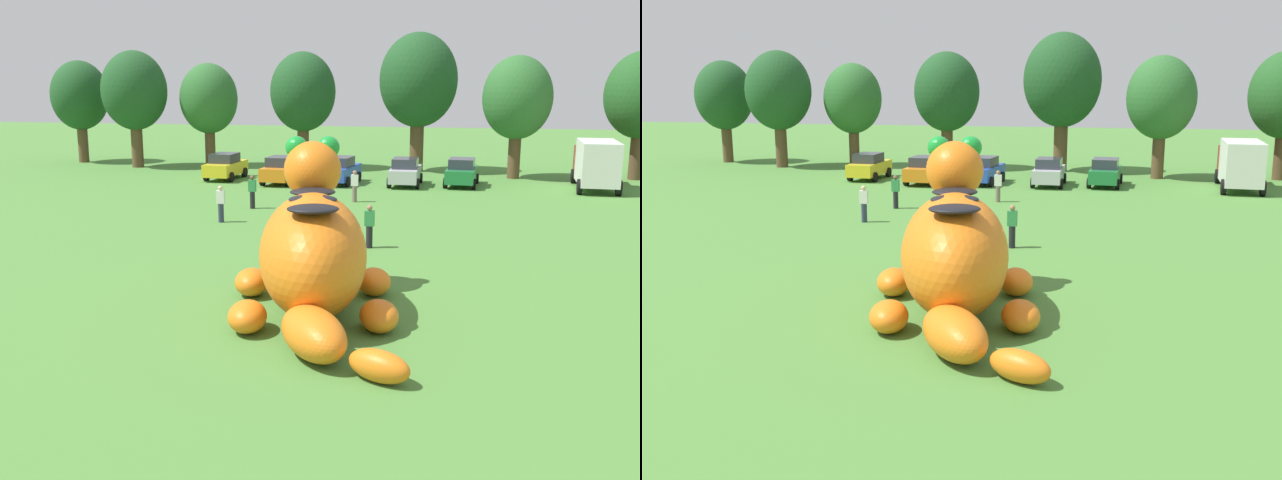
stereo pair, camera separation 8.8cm
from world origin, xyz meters
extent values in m
plane|color=#4C8438|center=(0.00, 0.00, 0.00)|extent=(160.00, 160.00, 0.00)
ellipsoid|color=orange|center=(-0.19, -0.96, 1.70)|extent=(4.22, 6.53, 3.39)
ellipsoid|color=orange|center=(-0.73, 1.55, 3.75)|extent=(2.16, 2.30, 1.79)
sphere|color=green|center=(-1.26, 1.71, 4.43)|extent=(0.72, 0.72, 0.72)
sphere|color=green|center=(-0.30, 1.91, 4.43)|extent=(0.72, 0.72, 0.72)
ellipsoid|color=black|center=(-0.47, 0.37, 3.26)|extent=(1.55, 1.35, 0.23)
ellipsoid|color=black|center=(-0.19, -0.96, 3.26)|extent=(1.55, 1.35, 0.23)
ellipsoid|color=black|center=(0.13, -2.43, 3.26)|extent=(1.55, 1.35, 0.23)
ellipsoid|color=orange|center=(-2.38, 0.27, 0.41)|extent=(1.32, 1.64, 0.83)
ellipsoid|color=orange|center=(1.31, 1.06, 0.41)|extent=(1.32, 1.64, 0.83)
ellipsoid|color=orange|center=(-1.53, -2.94, 0.41)|extent=(1.32, 1.64, 0.83)
ellipsoid|color=orange|center=(1.86, -2.21, 0.41)|extent=(1.32, 1.64, 0.83)
ellipsoid|color=orange|center=(0.54, -4.35, 0.59)|extent=(2.59, 3.02, 1.19)
ellipsoid|color=orange|center=(2.26, -5.47, 0.36)|extent=(1.72, 1.34, 0.73)
cube|color=yellow|center=(-11.68, 25.29, 0.72)|extent=(1.89, 4.18, 0.80)
cube|color=#2D333D|center=(-11.69, 25.14, 1.42)|extent=(1.59, 2.04, 0.60)
cylinder|color=black|center=(-12.47, 26.59, 0.32)|extent=(0.27, 0.65, 0.64)
cylinder|color=black|center=(-10.77, 26.51, 0.32)|extent=(0.27, 0.65, 0.64)
cylinder|color=black|center=(-12.59, 24.06, 0.32)|extent=(0.27, 0.65, 0.64)
cylinder|color=black|center=(-10.89, 23.98, 0.32)|extent=(0.27, 0.65, 0.64)
cube|color=orange|center=(-7.53, 24.07, 0.72)|extent=(1.97, 4.20, 0.80)
cube|color=#2D333D|center=(-7.54, 23.92, 1.42)|extent=(1.62, 2.06, 0.60)
cylinder|color=black|center=(-8.30, 25.39, 0.32)|extent=(0.28, 0.65, 0.64)
cylinder|color=black|center=(-6.60, 25.28, 0.32)|extent=(0.28, 0.65, 0.64)
cylinder|color=black|center=(-8.47, 22.86, 0.32)|extent=(0.28, 0.65, 0.64)
cylinder|color=black|center=(-6.77, 22.74, 0.32)|extent=(0.28, 0.65, 0.64)
cube|color=#2347B7|center=(-3.89, 24.69, 0.72)|extent=(2.18, 4.28, 0.80)
cube|color=#2D333D|center=(-3.91, 24.54, 1.42)|extent=(1.72, 2.13, 0.60)
cylinder|color=black|center=(-4.58, 26.06, 0.32)|extent=(0.32, 0.66, 0.64)
cylinder|color=black|center=(-2.90, 25.85, 0.32)|extent=(0.32, 0.66, 0.64)
cylinder|color=black|center=(-4.89, 23.53, 0.32)|extent=(0.32, 0.66, 0.64)
cylinder|color=black|center=(-3.20, 23.33, 0.32)|extent=(0.32, 0.66, 0.64)
cube|color=#B7BABF|center=(0.22, 24.66, 0.72)|extent=(1.74, 4.12, 0.80)
cube|color=#2D333D|center=(0.22, 24.51, 1.42)|extent=(1.52, 1.98, 0.60)
cylinder|color=black|center=(-0.61, 25.94, 0.32)|extent=(0.25, 0.64, 0.64)
cylinder|color=black|center=(1.09, 25.93, 0.32)|extent=(0.25, 0.64, 0.64)
cylinder|color=black|center=(-0.64, 23.40, 0.32)|extent=(0.25, 0.64, 0.64)
cylinder|color=black|center=(1.06, 23.39, 0.32)|extent=(0.25, 0.64, 0.64)
cube|color=#1E7238|center=(3.65, 25.20, 0.72)|extent=(1.99, 4.21, 0.80)
cube|color=#2D333D|center=(3.64, 25.05, 1.42)|extent=(1.63, 2.07, 0.60)
cylinder|color=black|center=(2.89, 26.52, 0.32)|extent=(0.28, 0.66, 0.64)
cylinder|color=black|center=(4.59, 26.40, 0.32)|extent=(0.28, 0.66, 0.64)
cylinder|color=black|center=(2.71, 23.99, 0.32)|extent=(0.28, 0.66, 0.64)
cylinder|color=black|center=(4.41, 23.87, 0.32)|extent=(0.28, 0.66, 0.64)
cube|color=#B2231E|center=(11.62, 27.82, 1.40)|extent=(2.08, 1.89, 1.90)
cube|color=silver|center=(11.48, 24.62, 1.70)|extent=(2.31, 4.69, 2.50)
cylinder|color=black|center=(10.62, 27.86, 0.45)|extent=(0.32, 0.91, 0.90)
cylinder|color=black|center=(12.62, 27.77, 0.45)|extent=(0.32, 0.91, 0.90)
cylinder|color=black|center=(10.35, 23.06, 0.45)|extent=(0.32, 0.91, 0.90)
cylinder|color=black|center=(12.45, 22.97, 0.45)|extent=(0.32, 0.91, 0.90)
cylinder|color=brown|center=(-25.97, 32.55, 1.39)|extent=(0.79, 0.79, 2.78)
ellipsoid|color=#1E4C23|center=(-25.97, 32.55, 5.23)|extent=(4.45, 4.45, 5.34)
cylinder|color=brown|center=(-20.31, 30.33, 1.50)|extent=(0.86, 0.86, 3.01)
ellipsoid|color=#1E4C23|center=(-20.31, 30.33, 5.65)|extent=(4.81, 4.81, 5.77)
cylinder|color=brown|center=(-15.14, 31.94, 1.35)|extent=(0.77, 0.77, 2.69)
ellipsoid|color=#2D662D|center=(-15.14, 31.94, 5.06)|extent=(4.31, 4.31, 5.17)
cylinder|color=brown|center=(-7.92, 31.90, 1.48)|extent=(0.85, 0.85, 2.96)
ellipsoid|color=#1E4C23|center=(-7.92, 31.90, 5.57)|extent=(4.74, 4.74, 5.69)
cylinder|color=brown|center=(0.36, 31.97, 1.70)|extent=(0.97, 0.97, 3.41)
ellipsoid|color=#1E4C23|center=(0.36, 31.97, 6.41)|extent=(5.45, 5.45, 6.54)
cylinder|color=brown|center=(6.99, 29.46, 1.41)|extent=(0.81, 0.81, 2.82)
ellipsoid|color=#2D662D|center=(6.99, 29.46, 5.30)|extent=(4.51, 4.51, 5.41)
cylinder|color=brown|center=(14.80, 30.43, 1.46)|extent=(0.83, 0.83, 2.91)
cylinder|color=black|center=(0.31, 7.33, 0.44)|extent=(0.26, 0.26, 0.88)
cube|color=#338C4C|center=(0.31, 7.33, 1.18)|extent=(0.38, 0.22, 0.60)
sphere|color=#9E7051|center=(0.31, 7.33, 1.60)|extent=(0.22, 0.22, 0.22)
cylinder|color=#2D334C|center=(-7.12, 11.13, 0.44)|extent=(0.26, 0.26, 0.88)
cube|color=white|center=(-7.12, 11.13, 1.18)|extent=(0.38, 0.22, 0.60)
sphere|color=beige|center=(-7.12, 11.13, 1.60)|extent=(0.22, 0.22, 0.22)
cylinder|color=#726656|center=(-1.92, 17.96, 0.44)|extent=(0.26, 0.26, 0.88)
cube|color=white|center=(-1.92, 17.96, 1.18)|extent=(0.38, 0.22, 0.60)
sphere|color=#9E7051|center=(-1.92, 17.96, 1.60)|extent=(0.22, 0.22, 0.22)
cylinder|color=black|center=(-6.74, 14.92, 0.44)|extent=(0.26, 0.26, 0.88)
cube|color=#338C4C|center=(-6.74, 14.92, 1.18)|extent=(0.38, 0.22, 0.60)
sphere|color=brown|center=(-6.74, 14.92, 1.60)|extent=(0.22, 0.22, 0.22)
camera|label=1|loc=(3.96, -20.40, 6.54)|focal=40.80mm
camera|label=2|loc=(4.05, -20.38, 6.54)|focal=40.80mm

